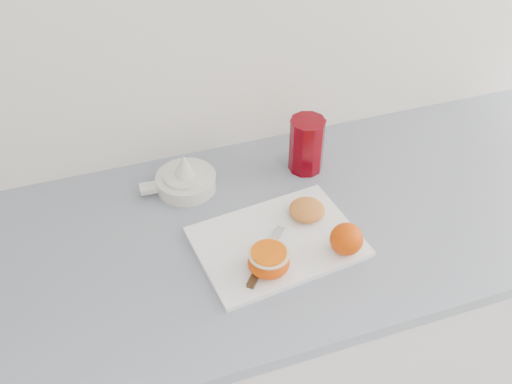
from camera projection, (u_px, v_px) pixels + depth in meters
counter at (274, 340)px, 1.53m from camera, size 2.60×0.64×0.89m
cutting_board at (277, 242)px, 1.18m from camera, size 0.35×0.27×0.01m
whole_orange at (346, 239)px, 1.13m from camera, size 0.07×0.07×0.07m
half_orange at (269, 261)px, 1.10m from camera, size 0.08×0.08×0.05m
squeezed_shell at (307, 210)px, 1.22m from camera, size 0.08×0.08×0.03m
paring_knife at (260, 267)px, 1.11m from camera, size 0.12×0.14×0.01m
citrus_juicer at (185, 179)px, 1.30m from camera, size 0.18×0.14×0.09m
red_tumbler at (306, 147)px, 1.33m from camera, size 0.08×0.08×0.14m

